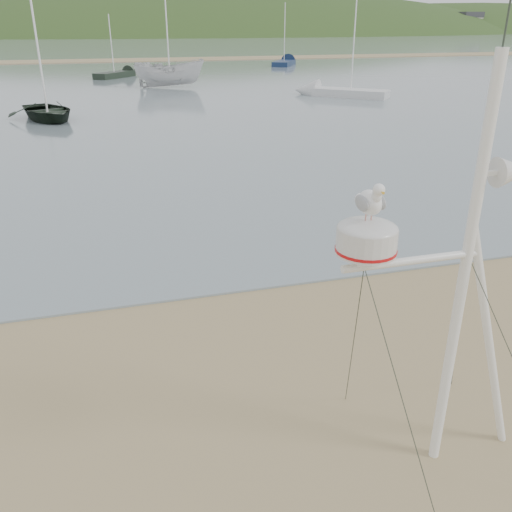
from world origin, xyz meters
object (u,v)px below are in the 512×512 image
object	(u,v)px
sailboat_white_near	(327,92)
sailboat_blue_far	(287,62)
mast_rig	(447,365)
boat_dark	(42,75)
sailboat_dark_mid	(124,73)
boat_white	(168,51)

from	to	relation	value
sailboat_white_near	sailboat_blue_far	size ratio (longest dim) A/B	0.90
mast_rig	boat_dark	distance (m)	26.11
boat_dark	sailboat_dark_mid	distance (m)	23.58
boat_dark	sailboat_white_near	bearing A→B (deg)	-5.02
mast_rig	sailboat_blue_far	bearing A→B (deg)	72.54
boat_white	sailboat_blue_far	size ratio (longest dim) A/B	0.73
boat_white	sailboat_dark_mid	world-z (taller)	boat_white
boat_white	sailboat_blue_far	distance (m)	26.09
sailboat_blue_far	sailboat_dark_mid	size ratio (longest dim) A/B	1.27
mast_rig	sailboat_blue_far	size ratio (longest dim) A/B	0.76
mast_rig	sailboat_dark_mid	bearing A→B (deg)	90.75
mast_rig	boat_white	bearing A→B (deg)	86.69
sailboat_blue_far	sailboat_dark_mid	distance (m)	21.76
boat_white	sailboat_white_near	size ratio (longest dim) A/B	0.82
sailboat_blue_far	sailboat_dark_mid	xyz separation A→B (m)	(-19.13, -10.38, 0.00)
sailboat_dark_mid	boat_dark	bearing A→B (deg)	-102.38
sailboat_white_near	sailboat_dark_mid	bearing A→B (deg)	124.82
mast_rig	boat_white	world-z (taller)	mast_rig
boat_white	mast_rig	bearing A→B (deg)	-176.25
boat_dark	boat_white	distance (m)	15.27
mast_rig	sailboat_dark_mid	distance (m)	48.44
boat_white	boat_dark	bearing A→B (deg)	155.91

